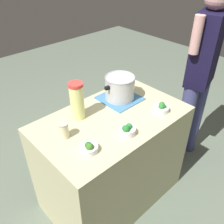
{
  "coord_description": "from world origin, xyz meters",
  "views": [
    {
      "loc": [
        -1.03,
        -1.1,
        2.0
      ],
      "look_at": [
        0.0,
        0.0,
        0.95
      ],
      "focal_mm": 39.7,
      "sensor_mm": 36.0,
      "label": 1
    }
  ],
  "objects_px": {
    "mason_jar": "(64,130)",
    "broccoli_bowl_center": "(162,108)",
    "broccoli_bowl_front": "(89,148)",
    "broccoli_bowl_back": "(127,130)",
    "cooking_pot": "(120,87)",
    "person_cook": "(200,76)",
    "lemonade_pitcher": "(77,101)"
  },
  "relations": [
    {
      "from": "mason_jar",
      "to": "person_cook",
      "type": "relative_size",
      "value": 0.07
    },
    {
      "from": "broccoli_bowl_front",
      "to": "broccoli_bowl_back",
      "type": "distance_m",
      "value": 0.3
    },
    {
      "from": "mason_jar",
      "to": "broccoli_bowl_center",
      "type": "bearing_deg",
      "value": -19.26
    },
    {
      "from": "person_cook",
      "to": "cooking_pot",
      "type": "bearing_deg",
      "value": 158.21
    },
    {
      "from": "cooking_pot",
      "to": "lemonade_pitcher",
      "type": "bearing_deg",
      "value": 176.64
    },
    {
      "from": "person_cook",
      "to": "mason_jar",
      "type": "bearing_deg",
      "value": 171.68
    },
    {
      "from": "broccoli_bowl_front",
      "to": "broccoli_bowl_center",
      "type": "xyz_separation_m",
      "value": [
        0.69,
        -0.03,
        0.0
      ]
    },
    {
      "from": "mason_jar",
      "to": "person_cook",
      "type": "bearing_deg",
      "value": -8.32
    },
    {
      "from": "mason_jar",
      "to": "broccoli_bowl_back",
      "type": "height_order",
      "value": "mason_jar"
    },
    {
      "from": "mason_jar",
      "to": "broccoli_bowl_front",
      "type": "bearing_deg",
      "value": -80.69
    },
    {
      "from": "broccoli_bowl_center",
      "to": "broccoli_bowl_back",
      "type": "relative_size",
      "value": 1.13
    },
    {
      "from": "cooking_pot",
      "to": "person_cook",
      "type": "height_order",
      "value": "person_cook"
    },
    {
      "from": "cooking_pot",
      "to": "broccoli_bowl_center",
      "type": "bearing_deg",
      "value": -72.97
    },
    {
      "from": "broccoli_bowl_center",
      "to": "broccoli_bowl_back",
      "type": "xyz_separation_m",
      "value": [
        -0.4,
        -0.01,
        0.01
      ]
    },
    {
      "from": "mason_jar",
      "to": "broccoli_bowl_center",
      "type": "xyz_separation_m",
      "value": [
        0.73,
        -0.25,
        -0.03
      ]
    },
    {
      "from": "lemonade_pitcher",
      "to": "broccoli_bowl_front",
      "type": "height_order",
      "value": "lemonade_pitcher"
    },
    {
      "from": "cooking_pot",
      "to": "mason_jar",
      "type": "bearing_deg",
      "value": -170.96
    },
    {
      "from": "broccoli_bowl_center",
      "to": "person_cook",
      "type": "distance_m",
      "value": 0.64
    },
    {
      "from": "mason_jar",
      "to": "broccoli_bowl_front",
      "type": "distance_m",
      "value": 0.23
    },
    {
      "from": "broccoli_bowl_center",
      "to": "person_cook",
      "type": "xyz_separation_m",
      "value": [
        0.64,
        0.05,
        0.04
      ]
    },
    {
      "from": "cooking_pot",
      "to": "broccoli_bowl_center",
      "type": "height_order",
      "value": "cooking_pot"
    },
    {
      "from": "lemonade_pitcher",
      "to": "broccoli_bowl_back",
      "type": "xyz_separation_m",
      "value": [
        0.13,
        -0.39,
        -0.11
      ]
    },
    {
      "from": "broccoli_bowl_front",
      "to": "broccoli_bowl_back",
      "type": "height_order",
      "value": "broccoli_bowl_back"
    },
    {
      "from": "broccoli_bowl_front",
      "to": "mason_jar",
      "type": "bearing_deg",
      "value": 99.31
    },
    {
      "from": "cooking_pot",
      "to": "broccoli_bowl_back",
      "type": "xyz_separation_m",
      "value": [
        -0.29,
        -0.37,
        -0.08
      ]
    },
    {
      "from": "broccoli_bowl_back",
      "to": "person_cook",
      "type": "relative_size",
      "value": 0.06
    },
    {
      "from": "mason_jar",
      "to": "broccoli_bowl_center",
      "type": "distance_m",
      "value": 0.77
    },
    {
      "from": "broccoli_bowl_front",
      "to": "broccoli_bowl_back",
      "type": "relative_size",
      "value": 1.07
    },
    {
      "from": "lemonade_pitcher",
      "to": "mason_jar",
      "type": "height_order",
      "value": "lemonade_pitcher"
    },
    {
      "from": "lemonade_pitcher",
      "to": "broccoli_bowl_back",
      "type": "height_order",
      "value": "lemonade_pitcher"
    },
    {
      "from": "broccoli_bowl_front",
      "to": "broccoli_bowl_center",
      "type": "bearing_deg",
      "value": -2.8
    },
    {
      "from": "broccoli_bowl_front",
      "to": "person_cook",
      "type": "relative_size",
      "value": 0.07
    }
  ]
}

